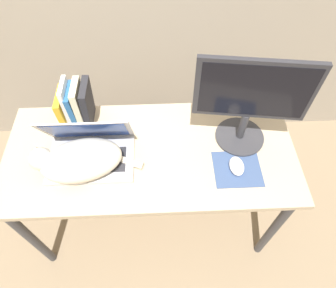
% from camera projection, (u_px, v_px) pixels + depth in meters
% --- Properties ---
extents(ground_plane, '(12.00, 12.00, 0.00)m').
position_uv_depth(ground_plane, '(156.00, 262.00, 1.83)').
color(ground_plane, '#847056').
extents(desk, '(1.37, 0.61, 0.74)m').
position_uv_depth(desk, '(151.00, 162.00, 1.47)').
color(desk, tan).
rests_on(desk, ground_plane).
extents(laptop, '(0.39, 0.26, 0.25)m').
position_uv_depth(laptop, '(90.00, 150.00, 1.35)').
color(laptop, '#B7B7BC').
rests_on(laptop, desk).
extents(cat, '(0.48, 0.28, 0.16)m').
position_uv_depth(cat, '(79.00, 160.00, 1.29)').
color(cat, beige).
rests_on(cat, desk).
extents(external_monitor, '(0.48, 0.23, 0.46)m').
position_uv_depth(external_monitor, '(251.00, 100.00, 1.25)').
color(external_monitor, '#333338').
rests_on(external_monitor, desk).
extents(mousepad, '(0.21, 0.19, 0.00)m').
position_uv_depth(mousepad, '(237.00, 169.00, 1.35)').
color(mousepad, '#384C75').
rests_on(mousepad, desk).
extents(computer_mouse, '(0.07, 0.10, 0.03)m').
position_uv_depth(computer_mouse, '(237.00, 166.00, 1.34)').
color(computer_mouse, silver).
rests_on(computer_mouse, mousepad).
extents(book_row, '(0.16, 0.16, 0.24)m').
position_uv_depth(book_row, '(76.00, 105.00, 1.43)').
color(book_row, gold).
rests_on(book_row, desk).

